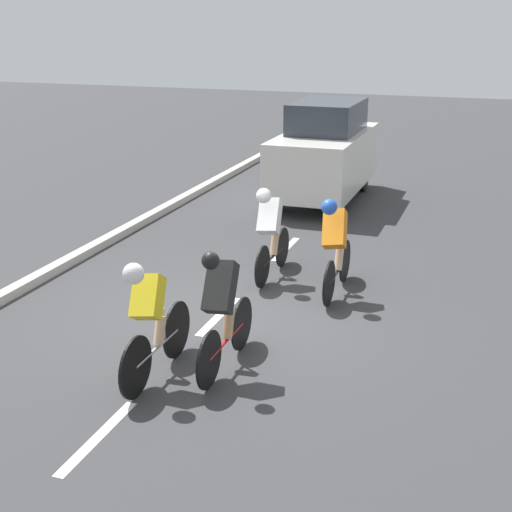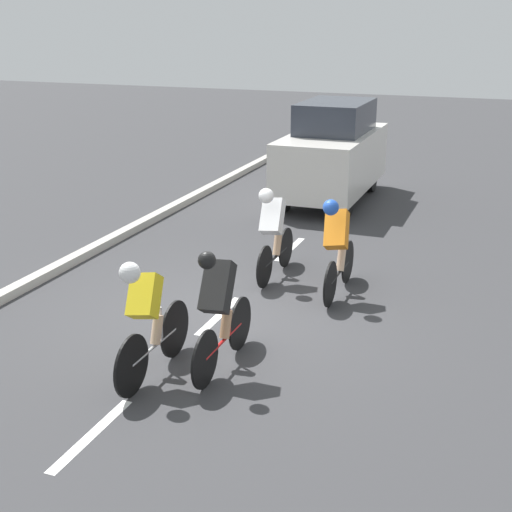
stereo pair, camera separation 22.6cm
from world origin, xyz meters
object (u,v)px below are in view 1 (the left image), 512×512
Objects in this scene: cyclist_white at (270,229)px; support_car at (325,152)px; cyclist_yellow at (150,316)px; cyclist_orange at (335,243)px; cyclist_black at (222,307)px.

cyclist_white is 0.44× the size of support_car.
cyclist_orange is (-1.36, -3.24, 0.03)m from cyclist_yellow.
support_car reaches higher than cyclist_orange.
cyclist_orange is (-0.68, -2.78, 0.01)m from cyclist_black.
cyclist_black is 1.02× the size of cyclist_white.
support_car is (0.44, -5.25, 0.29)m from cyclist_white.
cyclist_yellow is at bearing 86.28° from cyclist_white.
cyclist_black reaches higher than cyclist_orange.
cyclist_white is at bearing -93.72° from cyclist_yellow.
support_car is at bearing -83.91° from cyclist_black.
cyclist_yellow is at bearing 67.19° from cyclist_orange.
support_car reaches higher than cyclist_white.
cyclist_yellow is at bearing 91.35° from support_car.
cyclist_black is at bearing 96.09° from support_car.
cyclist_white is at bearing -81.83° from cyclist_black.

